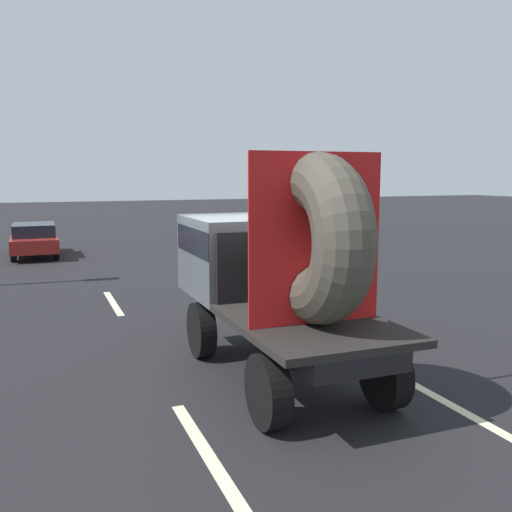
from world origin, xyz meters
TOP-DOWN VIEW (x-y plane):
  - ground_plane at (0.00, 0.00)m, footprint 120.00×120.00m
  - flatbed_truck at (0.23, -0.64)m, footprint 2.02×4.85m
  - distant_sedan at (-3.26, 14.45)m, footprint 1.66×3.88m
  - lane_dash_left_near at (-1.51, -2.91)m, footprint 0.16×2.85m
  - lane_dash_left_far at (-1.51, 5.21)m, footprint 0.16×2.76m
  - lane_dash_right_near at (1.98, -2.73)m, footprint 0.16×2.69m
  - lane_dash_right_far at (1.98, 4.70)m, footprint 0.16×2.82m

SIDE VIEW (x-z plane):
  - ground_plane at x=0.00m, z-range 0.00..0.00m
  - lane_dash_left_near at x=-1.51m, z-range 0.00..0.01m
  - lane_dash_left_far at x=-1.51m, z-range 0.00..0.01m
  - lane_dash_right_near at x=1.98m, z-range 0.00..0.01m
  - lane_dash_right_far at x=1.98m, z-range 0.00..0.01m
  - distant_sedan at x=-3.26m, z-range 0.05..1.31m
  - flatbed_truck at x=0.23m, z-range 0.02..3.44m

